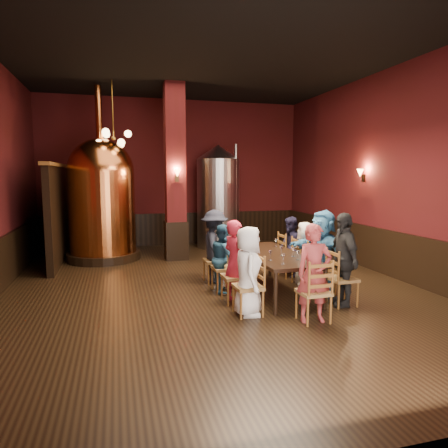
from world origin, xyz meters
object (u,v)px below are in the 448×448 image
object	(u,v)px
person_0	(248,271)
rose_vase	(249,236)
person_1	(235,261)
copper_kettle	(102,198)
dining_table	(273,257)
person_2	(224,258)
steel_vessel	(218,197)

from	to	relation	value
person_0	rose_vase	size ratio (longest dim) A/B	4.31
person_1	copper_kettle	bearing A→B (deg)	8.31
dining_table	person_2	size ratio (longest dim) A/B	1.88
person_2	rose_vase	xyz separation A→B (m)	(0.67, 0.50, 0.32)
person_2	person_1	bearing A→B (deg)	-171.32
person_1	copper_kettle	distance (m)	4.93
person_1	rose_vase	bearing A→B (deg)	-49.48
person_1	person_2	world-z (taller)	person_1
person_2	copper_kettle	distance (m)	4.38
dining_table	rose_vase	distance (m)	0.87
dining_table	person_1	distance (m)	0.91
dining_table	copper_kettle	distance (m)	5.11
person_0	steel_vessel	bearing A→B (deg)	0.99
dining_table	person_1	world-z (taller)	person_1
rose_vase	person_0	bearing A→B (deg)	-109.26
steel_vessel	rose_vase	size ratio (longest dim) A/B	9.46
steel_vessel	dining_table	bearing A→B (deg)	-92.37
dining_table	copper_kettle	bearing A→B (deg)	127.28
person_2	copper_kettle	world-z (taller)	copper_kettle
person_1	copper_kettle	world-z (taller)	copper_kettle
dining_table	person_2	distance (m)	0.91
person_0	steel_vessel	size ratio (longest dim) A/B	0.46
person_0	person_1	distance (m)	0.67
person_0	copper_kettle	xyz separation A→B (m)	(-2.32, 4.94, 0.91)
person_2	rose_vase	size ratio (longest dim) A/B	3.93
person_2	copper_kettle	size ratio (longest dim) A/B	0.29
dining_table	person_0	bearing A→B (deg)	-130.36
dining_table	steel_vessel	distance (m)	4.98
person_1	steel_vessel	xyz separation A→B (m)	(1.04, 5.25, 0.83)
person_2	person_0	bearing A→B (deg)	-171.32
dining_table	person_0	world-z (taller)	person_0
person_0	person_1	bearing A→B (deg)	12.27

